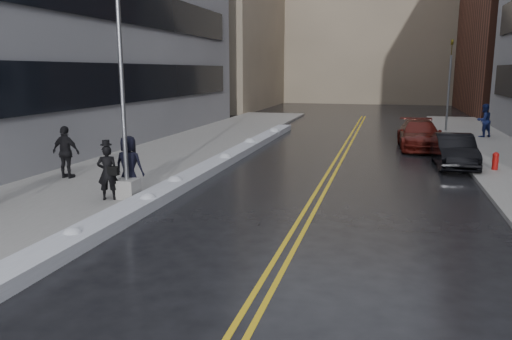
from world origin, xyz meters
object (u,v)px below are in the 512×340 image
Objects in this scene: lamppost at (124,123)px; car_maroon at (419,135)px; pedestrian_east at (484,120)px; pedestrian_d at (66,152)px; traffic_signal at (449,82)px; pedestrian_c at (129,165)px; pedestrian_fedora at (108,173)px; fire_hydrant at (495,160)px; car_black at (454,151)px.

lamppost is 1.46× the size of car_maroon.
car_maroon is at bearing 55.55° from lamppost.
pedestrian_d is at bearing 11.24° from pedestrian_east.
traffic_signal reaches higher than pedestrian_c.
lamppost reaches higher than pedestrian_d.
pedestrian_fedora reaches higher than car_maroon.
fire_hydrant is at bearing -150.38° from pedestrian_c.
lamppost is 17.12m from car_maroon.
pedestrian_c is 0.98× the size of pedestrian_d.
pedestrian_fedora reaches higher than car_black.
pedestrian_c is at bearing 108.40° from lamppost.
car_maroon is (-2.67, 6.04, 0.21)m from fire_hydrant.
pedestrian_c is at bearing -148.74° from fire_hydrant.
pedestrian_d is at bearing 150.09° from lamppost.
pedestrian_fedora is at bearing -140.81° from lamppost.
pedestrian_c is at bearing -144.13° from car_black.
pedestrian_fedora is at bearing -146.73° from fire_hydrant.
fire_hydrant is 0.17× the size of car_black.
pedestrian_d is (-3.24, 2.49, 0.12)m from pedestrian_fedora.
fire_hydrant is (12.30, 8.00, -1.98)m from lamppost.
traffic_signal is 1.15× the size of car_maroon.
pedestrian_c reaches higher than fire_hydrant.
pedestrian_d is (-3.54, 1.68, 0.02)m from pedestrian_c.
lamppost is 1.62m from pedestrian_fedora.
car_maroon is at bearing -148.62° from pedestrian_fedora.
pedestrian_fedora is at bearing 67.90° from pedestrian_c.
fire_hydrant is 15.26m from pedestrian_fedora.
car_black is (-2.83, -10.05, -0.43)m from pedestrian_east.
pedestrian_east is 0.38× the size of car_maroon.
fire_hydrant is 0.12× the size of traffic_signal.
traffic_signal is 3.46× the size of pedestrian_fedora.
pedestrian_east is (13.78, 18.55, 0.04)m from pedestrian_c.
car_maroon reaches higher than fire_hydrant.
traffic_signal is 24.75m from pedestrian_c.
pedestrian_d is 16.02m from car_black.
pedestrian_fedora is (-0.45, -0.37, -1.52)m from lamppost.
pedestrian_c is (-11.95, -21.56, -2.29)m from traffic_signal.
car_black is 5.23m from car_maroon.
lamppost is 14.14m from car_black.
pedestrian_east is at bearing -58.63° from traffic_signal.
pedestrian_c is at bearing -134.10° from pedestrian_fedora.
pedestrian_d is (-15.99, -5.88, 0.59)m from fire_hydrant.
car_black is (11.25, 9.31, -0.29)m from pedestrian_fedora.
traffic_signal reaches higher than car_maroon.
pedestrian_east is at bearing 48.66° from car_maroon.
traffic_signal is 2.99× the size of pedestrian_east.
fire_hydrant is 14.57m from pedestrian_c.
car_black is (14.49, 6.82, -0.42)m from pedestrian_d.
fire_hydrant is at bearing 50.08° from pedestrian_east.
traffic_signal is (-0.50, 14.00, 2.85)m from fire_hydrant.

